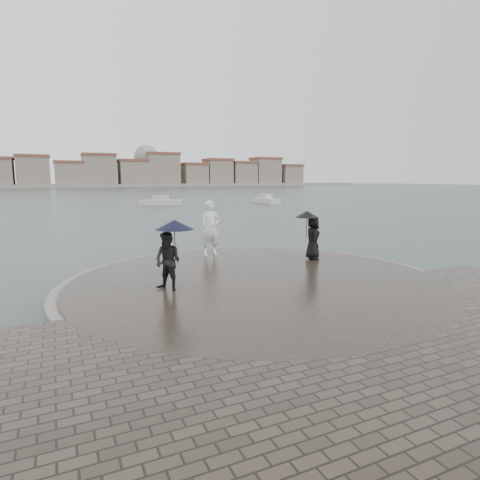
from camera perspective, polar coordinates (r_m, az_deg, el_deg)
name	(u,v)px	position (r m, az deg, el deg)	size (l,w,h in m)	color
ground	(321,324)	(10.38, 11.45, -11.68)	(400.00, 400.00, 0.00)	#2B3835
kerb_ring	(257,285)	(13.17, 2.39, -6.35)	(12.50, 12.50, 0.32)	gray
quay_tip	(257,284)	(13.16, 2.39, -6.26)	(11.90, 11.90, 0.36)	#2D261E
statue	(211,228)	(16.89, -4.21, 1.71)	(0.84, 0.55, 2.31)	white
visitor_left	(170,251)	(11.79, -9.96, -1.51)	(1.34, 1.20, 2.04)	black
visitor_right	(312,232)	(16.27, 10.14, 1.09)	(1.16, 1.09, 1.95)	black
far_skyline	(51,172)	(168.51, -25.32, 8.68)	(260.00, 20.00, 37.00)	gray
boats	(147,205)	(50.01, -13.12, 4.90)	(41.43, 14.18, 1.50)	beige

